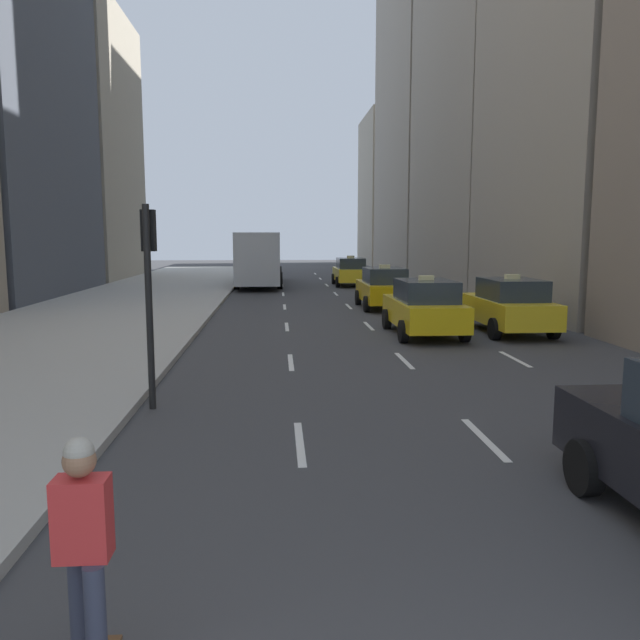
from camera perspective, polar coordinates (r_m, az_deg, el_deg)
sidewalk_left at (r=28.82m, az=-16.93°, el=1.41°), size 8.00×66.00×0.15m
lane_markings at (r=24.32m, az=3.44°, el=0.46°), size 5.72×56.00×0.01m
building_row_right at (r=38.91m, az=16.79°, el=26.05°), size 6.00×71.76×37.20m
taxi_lead at (r=38.64m, az=2.78°, el=4.44°), size 2.02×4.40×1.87m
taxi_second at (r=26.63m, az=5.84°, el=2.96°), size 2.02×4.40×1.87m
taxi_third at (r=19.46m, az=9.50°, el=1.16°), size 2.02×4.40×1.87m
taxi_fourth at (r=20.60m, az=16.88°, el=1.29°), size 2.02×4.40×1.87m
city_bus at (r=39.48m, az=-5.56°, el=5.80°), size 2.80×11.61×3.25m
skateboarder at (r=4.74m, az=-20.77°, el=-19.02°), size 0.36×0.80×1.75m
traffic_light_pole at (r=11.32m, az=-15.37°, el=4.15°), size 0.24×0.42×3.60m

